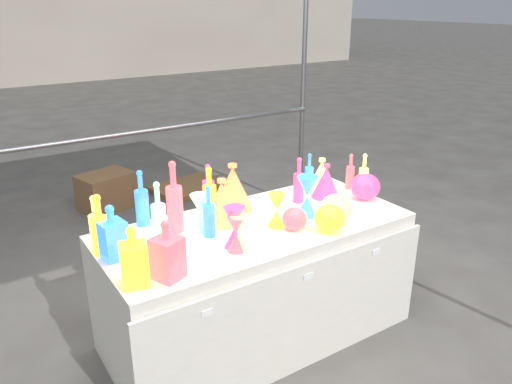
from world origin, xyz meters
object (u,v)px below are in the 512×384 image
bottle_0 (100,225)px  hourglass_0 (236,234)px  globe_0 (330,220)px  cardboard_box_closed (106,191)px  display_table (257,281)px  decanter_0 (133,256)px  lampshade_0 (222,201)px

bottle_0 → hourglass_0: (0.59, -0.34, -0.07)m
hourglass_0 → globe_0: hourglass_0 is taller
cardboard_box_closed → display_table: bearing=-101.8°
bottle_0 → decanter_0: 0.37m
display_table → globe_0: globe_0 is taller
decanter_0 → lampshade_0: decanter_0 is taller
display_table → lampshade_0: bearing=135.8°
globe_0 → lampshade_0: bearing=135.6°
display_table → globe_0: 0.61m
bottle_0 → lampshade_0: 0.70m
cardboard_box_closed → lampshade_0: size_ratio=1.86×
decanter_0 → display_table: bearing=31.2°
bottle_0 → hourglass_0: 0.68m
hourglass_0 → globe_0: 0.56m
decanter_0 → bottle_0: bearing=111.0°
cardboard_box_closed → globe_0: size_ratio=2.84×
cardboard_box_closed → bottle_0: 2.59m
cardboard_box_closed → globe_0: bearing=-96.2°
bottle_0 → lampshade_0: bearing=0.9°
bottle_0 → globe_0: bearing=-20.2°
display_table → lampshade_0: (-0.15, 0.14, 0.51)m
cardboard_box_closed → bottle_0: bottle_0 is taller
decanter_0 → globe_0: size_ratio=1.66×
globe_0 → bottle_0: bearing=159.8°
bottle_0 → display_table: bearing=-8.8°
cardboard_box_closed → globe_0: 2.91m
lampshade_0 → cardboard_box_closed: bearing=109.2°
bottle_0 → hourglass_0: bottle_0 is taller
cardboard_box_closed → lampshade_0: bearing=-105.1°
globe_0 → cardboard_box_closed: bearing=99.1°
display_table → bottle_0: bearing=171.2°
display_table → cardboard_box_closed: 2.53m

